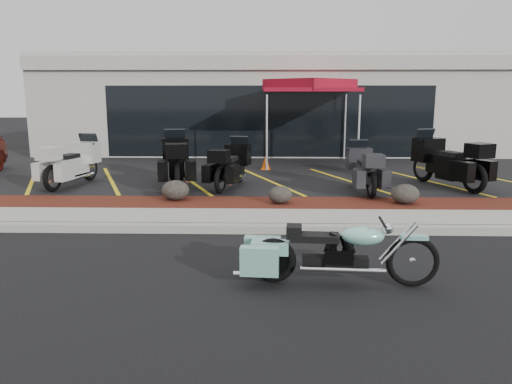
{
  "coord_description": "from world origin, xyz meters",
  "views": [
    {
      "loc": [
        0.0,
        -7.96,
        2.52
      ],
      "look_at": [
        -0.24,
        1.2,
        0.7
      ],
      "focal_mm": 35.0,
      "sensor_mm": 36.0,
      "label": 1
    }
  ],
  "objects_px": {
    "hero_cruiser": "(413,254)",
    "traffic_cone": "(266,162)",
    "popup_canopy": "(310,87)",
    "touring_white": "(89,157)"
  },
  "relations": [
    {
      "from": "touring_white",
      "to": "popup_canopy",
      "type": "bearing_deg",
      "value": -48.54
    },
    {
      "from": "hero_cruiser",
      "to": "popup_canopy",
      "type": "distance_m",
      "value": 10.9
    },
    {
      "from": "traffic_cone",
      "to": "popup_canopy",
      "type": "xyz_separation_m",
      "value": [
        1.45,
        1.27,
        2.35
      ]
    },
    {
      "from": "hero_cruiser",
      "to": "traffic_cone",
      "type": "height_order",
      "value": "hero_cruiser"
    },
    {
      "from": "hero_cruiser",
      "to": "traffic_cone",
      "type": "relative_size",
      "value": 5.96
    },
    {
      "from": "hero_cruiser",
      "to": "touring_white",
      "type": "height_order",
      "value": "touring_white"
    },
    {
      "from": "traffic_cone",
      "to": "popup_canopy",
      "type": "distance_m",
      "value": 3.04
    },
    {
      "from": "hero_cruiser",
      "to": "touring_white",
      "type": "bearing_deg",
      "value": 137.62
    },
    {
      "from": "traffic_cone",
      "to": "popup_canopy",
      "type": "relative_size",
      "value": 0.11
    },
    {
      "from": "hero_cruiser",
      "to": "popup_canopy",
      "type": "relative_size",
      "value": 0.65
    }
  ]
}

